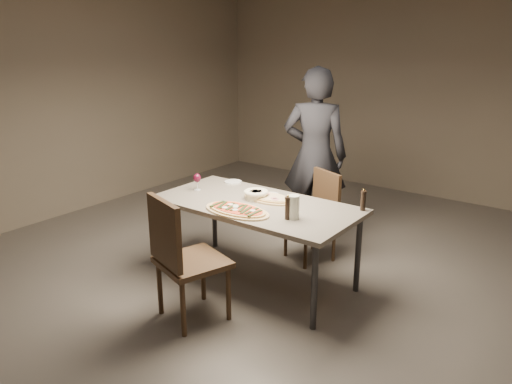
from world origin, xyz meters
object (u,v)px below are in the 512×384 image
Objects in this scene: dining_table at (256,209)px; chair_near at (181,253)px; carafe at (294,207)px; ham_pizza at (268,198)px; diner at (315,155)px; zucchini_pizza at (237,210)px; bread_basket at (256,194)px; pepper_mill_left at (288,208)px; chair_far at (317,211)px.

chair_near is (-0.06, -0.88, -0.12)m from dining_table.
ham_pizza is at bearing 147.83° from carafe.
dining_table is at bearing 103.95° from chair_near.
diner is at bearing 109.45° from chair_near.
zucchini_pizza is 0.33× the size of diner.
chair_near is (0.01, -0.97, -0.22)m from bread_basket.
diner is (-0.57, 1.39, 0.08)m from pepper_mill_left.
pepper_mill_left is at bearing -21.35° from dining_table.
pepper_mill_left is 1.50m from diner.
zucchini_pizza is 0.38m from bread_basket.
ham_pizza is 0.49× the size of chair_near.
chair_near is (-0.09, -1.02, -0.19)m from ham_pizza.
chair_near is (-0.53, -0.74, -0.27)m from carafe.
bread_basket is at bearing 126.39° from dining_table.
chair_far is (-0.27, 0.95, -0.35)m from pepper_mill_left.
dining_table is 2.93× the size of zucchini_pizza.
zucchini_pizza is at bearing -166.06° from pepper_mill_left.
ham_pizza is at bearing 102.58° from chair_near.
bread_basket is (-0.08, 0.37, 0.03)m from zucchini_pizza.
dining_table is 1.76× the size of chair_near.
pepper_mill_left is 0.20× the size of chair_near.
chair_far is at bearing 108.06° from carafe.
chair_near reaches higher than bread_basket.
chair_near is 1.67m from chair_far.
chair_far is (0.16, 1.06, -0.27)m from zucchini_pizza.
ham_pizza is 0.57× the size of chair_far.
pepper_mill_left is 0.23× the size of chair_far.
bread_basket is 0.58m from pepper_mill_left.
bread_basket is at bearing 90.41° from zucchini_pizza.
pepper_mill_left is 0.05m from carafe.
diner is at bearing 113.89° from carafe.
chair_near reaches higher than carafe.
ham_pizza is (0.02, 0.42, -0.00)m from zucchini_pizza.
chair_far is (0.17, 0.78, -0.20)m from dining_table.
pepper_mill_left reaches higher than zucchini_pizza.
bread_basket is 0.12× the size of diner.
pepper_mill_left is 0.11× the size of diner.
carafe is at bearing 131.14° from chair_far.
bread_basket is 1.09× the size of pepper_mill_left.
zucchini_pizza is 0.49m from carafe.
bread_basket is 0.25× the size of chair_far.
carafe reaches higher than bread_basket.
pepper_mill_left reaches higher than bread_basket.
diner is at bearing 92.85° from bread_basket.
chair_far is at bearing 99.66° from chair_near.
diner reaches higher than dining_table.
ham_pizza is 2.46× the size of pepper_mill_left.
zucchini_pizza is 1.23× the size of ham_pizza.
dining_table is at bearing 72.67° from diner.
ham_pizza is 0.12m from bread_basket.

